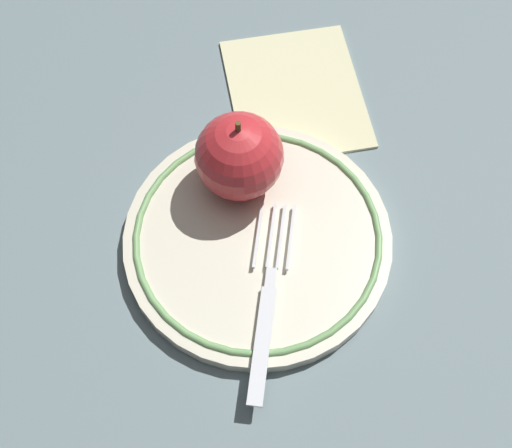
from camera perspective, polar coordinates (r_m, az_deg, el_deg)
ground_plane at (r=0.59m, az=0.82°, el=-3.10°), size 2.00×2.00×0.00m
plate at (r=0.59m, az=0.00°, el=-1.27°), size 0.22×0.22×0.02m
apple_red_whole at (r=0.58m, az=-1.35°, el=5.44°), size 0.07×0.07×0.08m
fork at (r=0.56m, az=0.92°, el=-6.39°), size 0.16×0.10×0.00m
napkin_folded at (r=0.68m, az=3.19°, el=10.51°), size 0.17×0.15×0.01m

